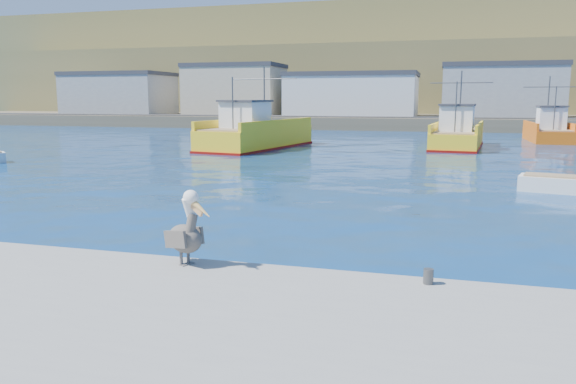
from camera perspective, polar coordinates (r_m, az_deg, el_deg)
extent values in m
plane|color=navy|center=(15.18, 2.94, -6.10)|extent=(260.00, 260.00, 0.00)
cylinder|color=#4C4C4C|center=(11.39, 14.07, -8.31)|extent=(0.20, 0.20, 0.30)
cube|color=brown|center=(86.39, 13.66, 7.06)|extent=(160.00, 30.00, 1.60)
cube|color=brown|center=(112.33, 14.29, 10.20)|extent=(180.00, 40.00, 14.00)
cube|color=brown|center=(132.48, 14.63, 12.20)|extent=(200.00, 40.00, 24.00)
cube|color=#2D2D2D|center=(75.37, 13.36, 7.40)|extent=(150.00, 5.00, 0.10)
cube|color=gray|center=(96.05, -16.75, 9.42)|extent=(16.00, 10.00, 6.00)
cube|color=#333338|center=(96.13, -16.85, 11.39)|extent=(16.32, 10.20, 0.60)
cube|color=tan|center=(87.05, -5.39, 10.14)|extent=(14.00, 9.00, 7.00)
cube|color=#333338|center=(87.18, -5.43, 12.63)|extent=(14.28, 9.18, 0.60)
cube|color=silver|center=(82.33, 6.56, 9.63)|extent=(18.00, 11.00, 5.50)
cube|color=#333338|center=(82.40, 6.60, 11.75)|extent=(18.36, 11.22, 0.60)
cube|color=gray|center=(81.55, 20.77, 9.44)|extent=(15.00, 10.00, 6.50)
cube|color=#333338|center=(81.66, 20.92, 11.93)|extent=(15.30, 10.20, 0.60)
cube|color=yellow|center=(46.92, -3.14, 5.53)|extent=(6.44, 13.38, 1.67)
cube|color=yellow|center=(45.91, -0.93, 6.93)|extent=(2.43, 12.43, 0.70)
cube|color=yellow|center=(47.85, -5.28, 7.00)|extent=(2.43, 12.43, 0.70)
cube|color=maroon|center=(46.98, -3.13, 4.57)|extent=(6.56, 13.65, 0.25)
cube|color=#8C7251|center=(46.86, -3.15, 6.60)|extent=(6.01, 12.82, 0.10)
cube|color=white|center=(45.14, -4.35, 7.81)|extent=(3.51, 3.68, 2.00)
cube|color=#333338|center=(45.13, -4.37, 9.21)|extent=(3.78, 4.10, 0.15)
cylinder|color=#4C4C4C|center=(47.93, -2.43, 9.60)|extent=(0.14, 0.14, 5.00)
cylinder|color=#4C4C4C|center=(43.47, -5.64, 8.92)|extent=(0.12, 0.12, 4.00)
cylinder|color=#4C4C4C|center=(47.96, -2.44, 11.40)|extent=(5.91, 1.12, 0.08)
cube|color=yellow|center=(49.31, 16.83, 5.15)|extent=(4.60, 10.77, 1.36)
cube|color=yellow|center=(49.15, 18.88, 6.24)|extent=(1.19, 10.24, 0.70)
cube|color=yellow|center=(49.41, 14.91, 6.44)|extent=(1.19, 10.24, 0.70)
cube|color=maroon|center=(49.35, 16.80, 4.42)|extent=(4.69, 10.99, 0.25)
cube|color=#8C7251|center=(49.26, 16.87, 6.00)|extent=(4.27, 10.33, 0.10)
cube|color=white|center=(47.65, 16.78, 7.16)|extent=(2.77, 2.85, 2.00)
cube|color=#333338|center=(47.63, 16.85, 8.48)|extent=(2.98, 3.18, 0.15)
cylinder|color=#4C4C4C|center=(50.23, 17.10, 8.84)|extent=(0.13, 0.13, 5.00)
cylinder|color=#4C4C4C|center=(46.06, 16.68, 8.22)|extent=(0.11, 0.11, 4.00)
cylinder|color=#4C4C4C|center=(50.25, 17.19, 10.55)|extent=(5.05, 0.56, 0.08)
cube|color=#DA5A0D|center=(59.40, 24.85, 5.25)|extent=(3.41, 8.84, 1.14)
cube|color=#DA5A0D|center=(59.63, 26.39, 6.04)|extent=(0.30, 8.63, 0.70)
cube|color=#DA5A0D|center=(59.11, 23.42, 6.22)|extent=(0.30, 8.63, 0.70)
cube|color=#8C7251|center=(59.36, 24.89, 5.84)|extent=(3.14, 8.49, 0.10)
cube|color=white|center=(58.02, 25.18, 6.80)|extent=(2.34, 2.23, 2.00)
cube|color=#333338|center=(58.00, 25.26, 7.88)|extent=(2.51, 2.50, 0.15)
cylinder|color=#4C4C4C|center=(60.16, 24.91, 8.22)|extent=(0.12, 0.12, 5.00)
cylinder|color=#4C4C4C|center=(56.70, 25.48, 7.65)|extent=(0.10, 0.10, 4.00)
cylinder|color=#4C4C4C|center=(60.17, 25.01, 9.64)|extent=(4.62, 0.14, 0.08)
cube|color=silver|center=(27.39, 26.74, 0.47)|extent=(4.37, 2.36, 0.83)
cube|color=#8C7251|center=(27.33, 26.80, 1.39)|extent=(3.90, 1.96, 0.08)
cylinder|color=#595451|center=(12.48, -10.79, -6.59)|extent=(0.09, 0.09, 0.31)
cube|color=#595451|center=(12.48, -10.60, -7.30)|extent=(0.20, 0.18, 0.02)
cylinder|color=#595451|center=(12.60, -10.10, -6.41)|extent=(0.09, 0.09, 0.31)
cube|color=#595451|center=(12.60, -9.90, -7.11)|extent=(0.20, 0.18, 0.02)
ellipsoid|color=#38332D|center=(12.41, -10.42, -4.69)|extent=(1.05, 0.86, 0.63)
cube|color=#38332D|center=(12.27, -11.37, -4.74)|extent=(0.67, 0.35, 0.46)
cube|color=#38332D|center=(12.58, -9.66, -4.35)|extent=(0.67, 0.35, 0.46)
cube|color=#38332D|center=(12.73, -11.57, -4.70)|extent=(0.29, 0.25, 0.13)
cylinder|color=#38332D|center=(12.17, -9.81, -3.30)|extent=(0.33, 0.38, 0.50)
cylinder|color=white|center=(12.14, -10.04, -1.55)|extent=(0.31, 0.38, 0.47)
ellipsoid|color=white|center=(12.04, -9.85, -0.53)|extent=(0.45, 0.41, 0.31)
cone|color=gold|center=(11.87, -8.92, -1.63)|extent=(0.64, 0.40, 0.43)
cube|color=tan|center=(11.96, -9.28, -1.76)|extent=(0.37, 0.21, 0.27)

